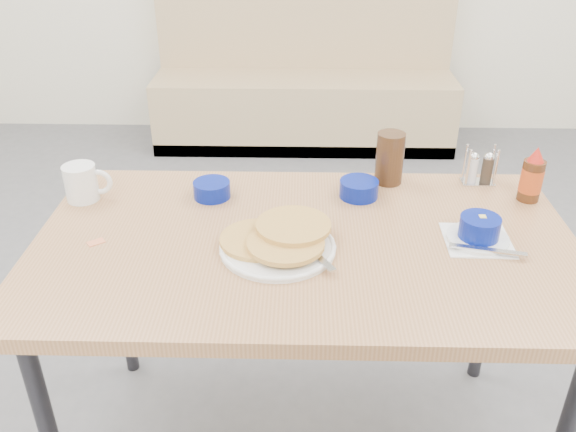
{
  "coord_description": "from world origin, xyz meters",
  "views": [
    {
      "loc": [
        -0.01,
        -1.08,
        1.59
      ],
      "look_at": [
        -0.05,
        0.27,
        0.82
      ],
      "focal_mm": 38.0,
      "sensor_mm": 36.0,
      "label": 1
    }
  ],
  "objects_px": {
    "amber_tumbler": "(390,158)",
    "syrup_bottle": "(532,178)",
    "coffee_mug": "(82,182)",
    "pancake_plate": "(279,242)",
    "creamer_bowl": "(212,190)",
    "butter_bowl": "(359,189)",
    "grits_setting": "(479,231)",
    "condiment_caddy": "(479,170)",
    "dining_table": "(305,259)",
    "booth_bench": "(304,88)"
  },
  "relations": [
    {
      "from": "coffee_mug",
      "to": "syrup_bottle",
      "type": "relative_size",
      "value": 0.84
    },
    {
      "from": "grits_setting",
      "to": "condiment_caddy",
      "type": "relative_size",
      "value": 1.59
    },
    {
      "from": "dining_table",
      "to": "coffee_mug",
      "type": "xyz_separation_m",
      "value": [
        -0.64,
        0.21,
        0.12
      ]
    },
    {
      "from": "condiment_caddy",
      "to": "grits_setting",
      "type": "bearing_deg",
      "value": -104.46
    },
    {
      "from": "syrup_bottle",
      "to": "amber_tumbler",
      "type": "bearing_deg",
      "value": 164.76
    },
    {
      "from": "creamer_bowl",
      "to": "syrup_bottle",
      "type": "bearing_deg",
      "value": 0.35
    },
    {
      "from": "dining_table",
      "to": "amber_tumbler",
      "type": "bearing_deg",
      "value": 53.56
    },
    {
      "from": "butter_bowl",
      "to": "amber_tumbler",
      "type": "height_order",
      "value": "amber_tumbler"
    },
    {
      "from": "booth_bench",
      "to": "amber_tumbler",
      "type": "bearing_deg",
      "value": -83.47
    },
    {
      "from": "pancake_plate",
      "to": "grits_setting",
      "type": "bearing_deg",
      "value": 5.41
    },
    {
      "from": "booth_bench",
      "to": "creamer_bowl",
      "type": "bearing_deg",
      "value": -96.69
    },
    {
      "from": "pancake_plate",
      "to": "coffee_mug",
      "type": "bearing_deg",
      "value": 156.11
    },
    {
      "from": "booth_bench",
      "to": "creamer_bowl",
      "type": "distance_m",
      "value": 2.36
    },
    {
      "from": "creamer_bowl",
      "to": "amber_tumbler",
      "type": "height_order",
      "value": "amber_tumbler"
    },
    {
      "from": "pancake_plate",
      "to": "condiment_caddy",
      "type": "height_order",
      "value": "condiment_caddy"
    },
    {
      "from": "butter_bowl",
      "to": "amber_tumbler",
      "type": "distance_m",
      "value": 0.15
    },
    {
      "from": "dining_table",
      "to": "grits_setting",
      "type": "height_order",
      "value": "grits_setting"
    },
    {
      "from": "coffee_mug",
      "to": "condiment_caddy",
      "type": "distance_m",
      "value": 1.17
    },
    {
      "from": "pancake_plate",
      "to": "syrup_bottle",
      "type": "xyz_separation_m",
      "value": [
        0.71,
        0.28,
        0.05
      ]
    },
    {
      "from": "dining_table",
      "to": "butter_bowl",
      "type": "xyz_separation_m",
      "value": [
        0.15,
        0.24,
        0.09
      ]
    },
    {
      "from": "coffee_mug",
      "to": "syrup_bottle",
      "type": "distance_m",
      "value": 1.28
    },
    {
      "from": "grits_setting",
      "to": "butter_bowl",
      "type": "relative_size",
      "value": 1.66
    },
    {
      "from": "booth_bench",
      "to": "syrup_bottle",
      "type": "xyz_separation_m",
      "value": [
        0.64,
        -2.3,
        0.48
      ]
    },
    {
      "from": "butter_bowl",
      "to": "booth_bench",
      "type": "bearing_deg",
      "value": 93.85
    },
    {
      "from": "dining_table",
      "to": "syrup_bottle",
      "type": "bearing_deg",
      "value": 20.08
    },
    {
      "from": "grits_setting",
      "to": "creamer_bowl",
      "type": "relative_size",
      "value": 1.74
    },
    {
      "from": "dining_table",
      "to": "butter_bowl",
      "type": "distance_m",
      "value": 0.3
    },
    {
      "from": "dining_table",
      "to": "pancake_plate",
      "type": "xyz_separation_m",
      "value": [
        -0.07,
        -0.05,
        0.08
      ]
    },
    {
      "from": "dining_table",
      "to": "condiment_caddy",
      "type": "bearing_deg",
      "value": 33.02
    },
    {
      "from": "creamer_bowl",
      "to": "syrup_bottle",
      "type": "xyz_separation_m",
      "value": [
        0.91,
        0.01,
        0.05
      ]
    },
    {
      "from": "amber_tumbler",
      "to": "condiment_caddy",
      "type": "relative_size",
      "value": 1.35
    },
    {
      "from": "creamer_bowl",
      "to": "butter_bowl",
      "type": "relative_size",
      "value": 0.95
    },
    {
      "from": "butter_bowl",
      "to": "pancake_plate",
      "type": "bearing_deg",
      "value": -127.76
    },
    {
      "from": "condiment_caddy",
      "to": "syrup_bottle",
      "type": "distance_m",
      "value": 0.16
    },
    {
      "from": "condiment_caddy",
      "to": "syrup_bottle",
      "type": "xyz_separation_m",
      "value": [
        0.12,
        -0.11,
        0.03
      ]
    },
    {
      "from": "grits_setting",
      "to": "butter_bowl",
      "type": "xyz_separation_m",
      "value": [
        -0.29,
        0.24,
        -0.01
      ]
    },
    {
      "from": "grits_setting",
      "to": "syrup_bottle",
      "type": "xyz_separation_m",
      "value": [
        0.2,
        0.23,
        0.04
      ]
    },
    {
      "from": "dining_table",
      "to": "amber_tumbler",
      "type": "height_order",
      "value": "amber_tumbler"
    },
    {
      "from": "amber_tumbler",
      "to": "syrup_bottle",
      "type": "distance_m",
      "value": 0.4
    },
    {
      "from": "pancake_plate",
      "to": "creamer_bowl",
      "type": "distance_m",
      "value": 0.34
    },
    {
      "from": "dining_table",
      "to": "coffee_mug",
      "type": "relative_size",
      "value": 10.28
    },
    {
      "from": "booth_bench",
      "to": "grits_setting",
      "type": "distance_m",
      "value": 2.61
    },
    {
      "from": "amber_tumbler",
      "to": "syrup_bottle",
      "type": "bearing_deg",
      "value": -15.24
    },
    {
      "from": "grits_setting",
      "to": "condiment_caddy",
      "type": "bearing_deg",
      "value": 76.2
    },
    {
      "from": "condiment_caddy",
      "to": "syrup_bottle",
      "type": "height_order",
      "value": "syrup_bottle"
    },
    {
      "from": "grits_setting",
      "to": "dining_table",
      "type": "bearing_deg",
      "value": -179.64
    },
    {
      "from": "creamer_bowl",
      "to": "condiment_caddy",
      "type": "bearing_deg",
      "value": 7.99
    },
    {
      "from": "amber_tumbler",
      "to": "pancake_plate",
      "type": "bearing_deg",
      "value": -129.57
    },
    {
      "from": "condiment_caddy",
      "to": "syrup_bottle",
      "type": "bearing_deg",
      "value": -42.89
    },
    {
      "from": "butter_bowl",
      "to": "condiment_caddy",
      "type": "height_order",
      "value": "condiment_caddy"
    }
  ]
}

